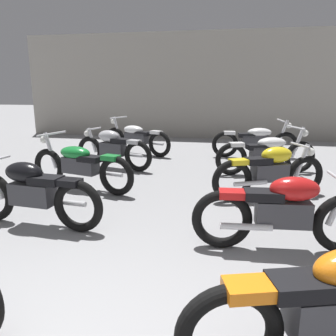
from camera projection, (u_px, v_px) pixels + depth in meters
back_wall at (206, 86)px, 11.53m from camera, size 13.17×0.24×3.60m
motorcycle_left_row_1 at (32, 192)px, 4.27m from camera, size 1.97×0.48×0.88m
motorcycle_left_row_2 at (80, 164)px, 5.83m from camera, size 2.12×0.83×0.97m
motorcycle_left_row_3 at (113, 148)px, 7.37m from camera, size 1.92×0.70×0.88m
motorcycle_left_row_4 at (136, 137)px, 8.97m from camera, size 2.05×1.01×0.97m
motorcycle_right_row_1 at (284, 211)px, 3.61m from camera, size 1.97×0.51×0.88m
motorcycle_right_row_2 at (271, 171)px, 5.36m from camera, size 1.83×0.93×0.88m
motorcycle_right_row_3 at (267, 152)px, 6.89m from camera, size 2.08×0.94×0.97m
motorcycle_right_row_4 at (256, 140)px, 8.48m from camera, size 2.17×0.68×0.97m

